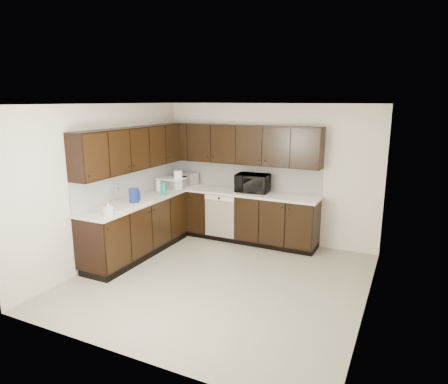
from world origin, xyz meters
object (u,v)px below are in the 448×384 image
object	(u,v)px
sink	(124,209)
toaster_oven	(187,178)
microwave	(253,183)
blue_pitcher	(134,196)
storage_bin	(171,183)

from	to	relation	value
sink	toaster_oven	distance (m)	1.78
microwave	blue_pitcher	bearing A→B (deg)	-136.83
sink	toaster_oven	xyz separation A→B (m)	(0.10, 1.77, 0.18)
toaster_oven	blue_pitcher	xyz separation A→B (m)	(-0.00, -1.62, 0.00)
microwave	blue_pitcher	world-z (taller)	microwave
sink	microwave	size ratio (longest dim) A/B	1.41
toaster_oven	storage_bin	size ratio (longest dim) A/B	0.82
sink	microwave	bearing A→B (deg)	49.39
microwave	storage_bin	size ratio (longest dim) A/B	1.23
storage_bin	microwave	bearing A→B (deg)	14.11
microwave	toaster_oven	distance (m)	1.39
sink	blue_pitcher	size ratio (longest dim) A/B	3.34
toaster_oven	storage_bin	world-z (taller)	toaster_oven
blue_pitcher	storage_bin	bearing A→B (deg)	98.24
microwave	storage_bin	distance (m)	1.53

